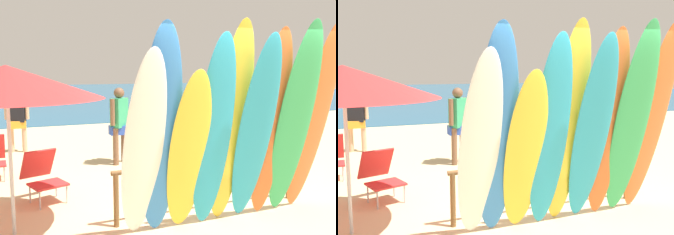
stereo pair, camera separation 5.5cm
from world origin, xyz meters
The scene contains 18 objects.
ground centered at (0.00, 14.00, 0.00)m, with size 60.00×60.00×0.00m, color #D3BC8C.
ocean_water centered at (0.00, 29.35, 0.01)m, with size 60.00×40.00×0.02m, color #235B7F.
surfboard_rack centered at (0.00, 0.00, 0.58)m, with size 2.91×0.07×0.74m.
surfboard_white_0 centered at (-1.20, -0.54, 1.13)m, with size 0.50×0.08×2.33m, color white.
surfboard_blue_1 centered at (-0.98, -0.51, 1.28)m, with size 0.51×0.07×2.60m, color #337AD1.
surfboard_yellow_2 centered at (-0.62, -0.53, 1.02)m, with size 0.53×0.07×2.09m, color yellow.
surfboard_teal_3 centered at (-0.30, -0.56, 1.23)m, with size 0.49×0.08×2.50m, color #289EC6.
surfboard_yellow_4 centered at (-0.02, -0.51, 1.31)m, with size 0.52×0.07×2.67m, color yellow.
surfboard_teal_5 centered at (0.28, -0.61, 1.23)m, with size 0.50×0.07×2.54m, color #289EC6.
surfboard_orange_6 centered at (0.59, -0.52, 1.28)m, with size 0.47×0.07×2.59m, color orange.
surfboard_green_7 centered at (0.90, -0.62, 1.32)m, with size 0.51×0.08×2.72m, color #38B266.
surfboard_orange_8 centered at (1.27, -0.57, 1.32)m, with size 0.54×0.06×2.71m, color orange.
beachgoer_near_rack centered at (1.51, 3.09, 0.97)m, with size 0.63×0.27×1.68m.
beachgoer_midbeach centered at (1.40, 5.01, 0.91)m, with size 0.49×0.40×1.57m.
beachgoer_by_water centered at (-2.49, 5.25, 0.89)m, with size 0.57×0.30×1.55m.
beachgoer_photographing centered at (-0.46, 3.19, 0.95)m, with size 0.48×0.46×1.65m.
beach_chair_blue centered at (-2.18, 1.42, 0.42)m, with size 0.71×0.87×0.79m.
beach_umbrella centered at (-2.61, 0.27, 1.87)m, with size 2.29×2.29×2.07m.
Camera 1 is at (-2.55, -4.46, 2.01)m, focal length 39.46 mm.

